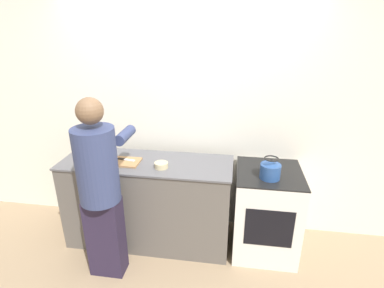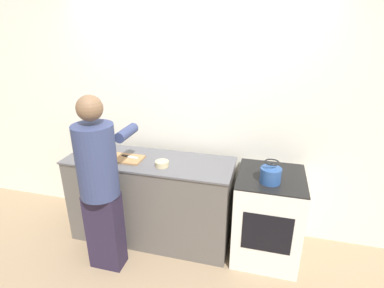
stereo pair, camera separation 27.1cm
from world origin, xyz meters
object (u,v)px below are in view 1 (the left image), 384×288
Objects in this scene: knife at (126,159)px; kettle at (270,170)px; cutting_board at (120,162)px; person at (100,186)px; bowl_prep at (161,165)px; oven at (266,211)px; canister_jar at (90,149)px.

kettle reaches higher than knife.
knife is 0.93× the size of kettle.
person is at bearing -91.31° from cutting_board.
kettle reaches higher than cutting_board.
oven is at bearing 8.54° from bowl_prep.
oven is 4.89× the size of canister_jar.
oven is 1.62m from person.
oven is 0.53× the size of person.
oven is 0.54m from kettle.
bowl_prep is (-1.01, -0.03, -0.01)m from kettle.
person is at bearing -139.01° from bowl_prep.
oven is 6.87× the size of bowl_prep.
canister_jar is at bearing 177.11° from kettle.
bowl_prep is (0.38, -0.09, 0.01)m from knife.
canister_jar is at bearing 169.00° from cutting_board.
canister_jar is (-1.76, 0.09, 0.05)m from kettle.
oven is at bearing 1.11° from canister_jar.
person is 8.96× the size of knife.
canister_jar reaches higher than kettle.
person is 0.44m from cutting_board.
knife is at bearing 82.81° from person.
knife is 0.39m from bowl_prep.
knife is (0.05, 0.03, 0.01)m from cutting_board.
bowl_prep reaches higher than oven.
person is at bearing -87.85° from knife.
kettle is (1.44, -0.03, 0.03)m from cutting_board.
oven is at bearing 12.12° from knife.
oven is 4.37× the size of kettle.
oven is at bearing 83.06° from kettle.
oven is at bearing 3.89° from cutting_board.
person reaches higher than knife.
canister_jar reaches higher than cutting_board.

